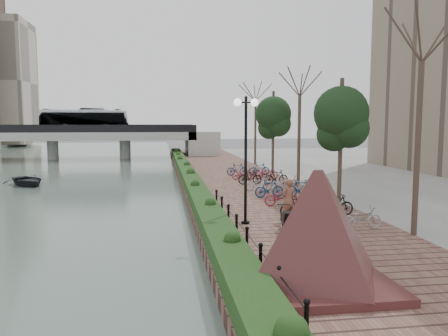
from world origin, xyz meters
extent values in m
plane|color=#59595B|center=(0.00, 0.00, 0.00)|extent=(220.00, 220.00, 0.00)
cube|color=brown|center=(4.00, 17.50, 0.25)|extent=(8.00, 75.00, 0.50)
cube|color=slate|center=(20.00, 17.50, 0.25)|extent=(24.00, 75.00, 0.50)
cube|color=black|center=(0.60, 20.00, 0.80)|extent=(1.10, 56.00, 0.60)
cylinder|color=black|center=(1.40, -5.00, 0.85)|extent=(0.10, 0.10, 0.70)
cylinder|color=black|center=(1.40, -3.00, 0.85)|extent=(0.10, 0.10, 0.70)
cylinder|color=black|center=(1.40, -1.00, 0.85)|extent=(0.10, 0.10, 0.70)
cylinder|color=black|center=(1.40, 1.00, 0.85)|extent=(0.10, 0.10, 0.70)
cylinder|color=black|center=(1.40, 3.00, 0.85)|extent=(0.10, 0.10, 0.70)
cylinder|color=black|center=(1.40, 5.00, 0.85)|extent=(0.10, 0.10, 0.70)
cylinder|color=black|center=(1.40, 7.00, 0.85)|extent=(0.10, 0.10, 0.70)
cylinder|color=black|center=(1.40, 9.00, 0.85)|extent=(0.10, 0.10, 0.70)
cube|color=#3F1B1B|center=(2.58, -2.29, 0.61)|extent=(3.64, 3.64, 0.21)
pyramid|color=#3F1B1B|center=(2.58, -2.29, 2.11)|extent=(5.18, 5.18, 2.79)
cylinder|color=black|center=(2.07, 4.70, 3.13)|extent=(0.12, 0.12, 5.27)
cylinder|color=black|center=(2.07, 4.70, 5.52)|extent=(0.70, 0.06, 0.06)
sphere|color=white|center=(1.72, 4.70, 5.52)|extent=(0.32, 0.32, 0.32)
sphere|color=white|center=(2.42, 4.70, 5.52)|extent=(0.32, 0.32, 0.32)
imported|color=brown|center=(4.00, 4.99, 1.41)|extent=(0.76, 0.61, 1.82)
imported|color=#9B9CA0|center=(4.60, 2.95, 0.95)|extent=(0.60, 1.71, 0.90)
imported|color=black|center=(4.60, 5.55, 1.00)|extent=(0.47, 1.66, 1.00)
imported|color=maroon|center=(4.60, 8.15, 0.95)|extent=(0.60, 1.71, 0.90)
imported|color=navy|center=(4.60, 10.75, 1.00)|extent=(0.47, 1.66, 1.00)
imported|color=#9B9CA0|center=(4.60, 13.35, 0.95)|extent=(0.60, 1.71, 0.90)
imported|color=black|center=(4.60, 15.95, 1.00)|extent=(0.47, 1.66, 1.00)
imported|color=maroon|center=(4.60, 18.55, 0.95)|extent=(0.60, 1.72, 0.90)
imported|color=navy|center=(4.60, 21.15, 1.00)|extent=(0.47, 1.66, 1.00)
imported|color=#9B9CA0|center=(6.40, 2.95, 0.95)|extent=(0.60, 1.71, 0.90)
imported|color=black|center=(6.40, 5.55, 1.00)|extent=(0.47, 1.66, 1.00)
imported|color=maroon|center=(6.40, 8.15, 0.95)|extent=(0.60, 1.71, 0.90)
imported|color=navy|center=(6.40, 10.75, 1.00)|extent=(0.47, 1.66, 1.00)
imported|color=#9B9CA0|center=(6.40, 13.35, 0.95)|extent=(0.60, 1.71, 0.90)
imported|color=black|center=(6.40, 15.95, 1.00)|extent=(0.47, 1.66, 1.00)
imported|color=maroon|center=(6.40, 18.55, 0.95)|extent=(0.60, 1.72, 0.90)
imported|color=navy|center=(6.40, 21.15, 1.00)|extent=(0.47, 1.66, 1.00)
cube|color=#9B9B96|center=(-15.00, 45.00, 3.00)|extent=(36.00, 8.00, 1.00)
cube|color=black|center=(-15.00, 41.10, 3.95)|extent=(36.00, 0.15, 0.90)
cube|color=black|center=(-15.00, 48.90, 3.95)|extent=(36.00, 0.15, 0.90)
cylinder|color=#9B9B96|center=(-15.00, 45.00, 1.25)|extent=(1.40, 1.40, 2.50)
cylinder|color=#9B9B96|center=(-6.00, 45.00, 1.25)|extent=(1.40, 1.40, 2.50)
imported|color=white|center=(-10.93, 45.00, 5.00)|extent=(2.52, 10.77, 3.00)
imported|color=black|center=(-11.28, 21.08, 0.41)|extent=(4.42, 4.67, 0.79)
camera|label=1|loc=(-1.38, -12.88, 4.72)|focal=35.00mm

